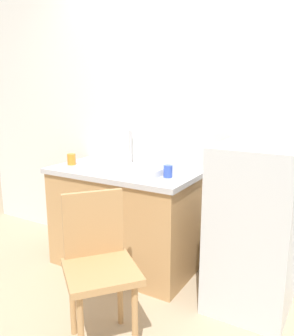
% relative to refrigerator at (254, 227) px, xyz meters
% --- Properties ---
extents(ground_plane, '(8.00, 8.00, 0.00)m').
position_rel_refrigerator_xyz_m(ground_plane, '(-0.63, -0.65, -0.57)').
color(ground_plane, tan).
extents(back_wall, '(4.80, 0.10, 2.55)m').
position_rel_refrigerator_xyz_m(back_wall, '(-0.63, 0.35, 0.71)').
color(back_wall, silver).
rests_on(back_wall, ground_plane).
extents(cabinet_base, '(1.17, 0.60, 0.80)m').
position_rel_refrigerator_xyz_m(cabinet_base, '(-1.06, 0.00, -0.16)').
color(cabinet_base, tan).
rests_on(cabinet_base, ground_plane).
extents(countertop, '(1.21, 0.64, 0.04)m').
position_rel_refrigerator_xyz_m(countertop, '(-1.06, 0.00, 0.26)').
color(countertop, '#B7B7BC').
rests_on(countertop, cabinet_base).
extents(faucet, '(0.02, 0.02, 0.28)m').
position_rel_refrigerator_xyz_m(faucet, '(-1.15, 0.25, 0.42)').
color(faucet, '#B7B7BC').
rests_on(faucet, countertop).
extents(refrigerator, '(0.53, 0.61, 1.13)m').
position_rel_refrigerator_xyz_m(refrigerator, '(0.00, 0.00, 0.00)').
color(refrigerator, silver).
rests_on(refrigerator, ground_plane).
extents(chair, '(0.56, 0.56, 0.89)m').
position_rel_refrigerator_xyz_m(chair, '(-0.69, -0.82, -0.07)').
color(chair, tan).
rests_on(chair, ground_plane).
extents(dish_tray, '(0.28, 0.20, 0.05)m').
position_rel_refrigerator_xyz_m(dish_tray, '(-0.83, -0.07, 0.30)').
color(dish_tray, white).
rests_on(dish_tray, countertop).
extents(cup_white, '(0.08, 0.08, 0.11)m').
position_rel_refrigerator_xyz_m(cup_white, '(-1.17, -0.07, 0.33)').
color(cup_white, white).
rests_on(cup_white, countertop).
extents(cup_blue, '(0.07, 0.07, 0.09)m').
position_rel_refrigerator_xyz_m(cup_blue, '(-0.64, -0.04, 0.32)').
color(cup_blue, blue).
rests_on(cup_blue, countertop).
extents(cup_orange, '(0.07, 0.07, 0.09)m').
position_rel_refrigerator_xyz_m(cup_orange, '(-1.55, -0.07, 0.32)').
color(cup_orange, orange).
rests_on(cup_orange, countertop).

